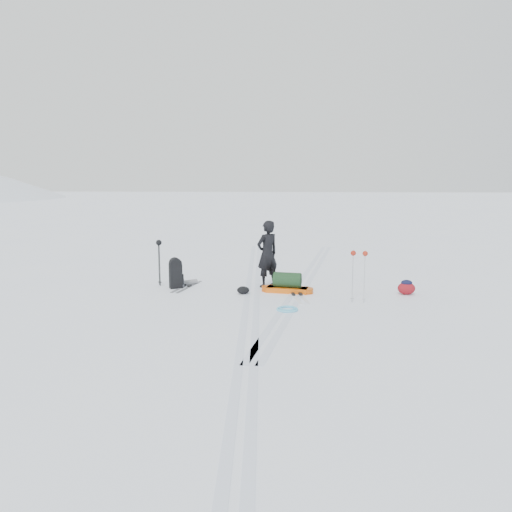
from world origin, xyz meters
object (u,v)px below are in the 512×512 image
object	(u,v)px
skier	(267,254)
expedition_rucksack	(177,274)
pulk_sled	(287,285)
ski_poles_black	(159,248)

from	to	relation	value
skier	expedition_rucksack	xyz separation A→B (m)	(-2.38, -0.30, -0.52)
pulk_sled	expedition_rucksack	bearing A→B (deg)	-176.19
skier	pulk_sled	world-z (taller)	skier
pulk_sled	ski_poles_black	size ratio (longest dim) A/B	1.10
expedition_rucksack	ski_poles_black	world-z (taller)	ski_poles_black
pulk_sled	expedition_rucksack	world-z (taller)	expedition_rucksack
skier	expedition_rucksack	size ratio (longest dim) A/B	2.17
skier	ski_poles_black	size ratio (longest dim) A/B	1.43
skier	expedition_rucksack	world-z (taller)	skier
expedition_rucksack	ski_poles_black	xyz separation A→B (m)	(-0.55, 0.24, 0.65)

